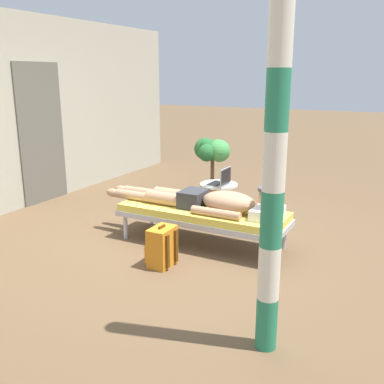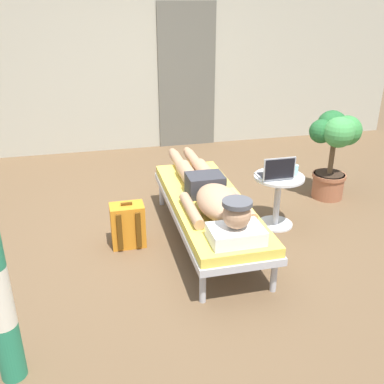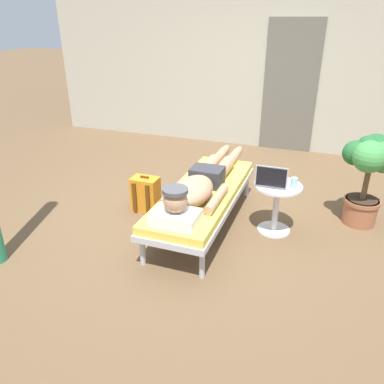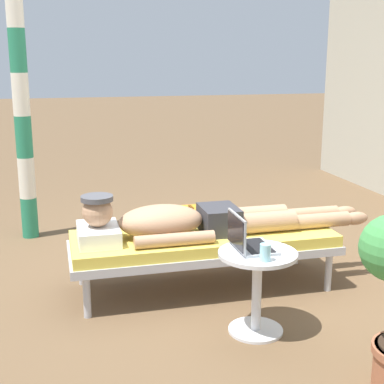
% 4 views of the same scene
% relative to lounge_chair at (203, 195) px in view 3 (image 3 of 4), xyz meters
% --- Properties ---
extents(ground_plane, '(40.00, 40.00, 0.00)m').
position_rel_lounge_chair_xyz_m(ground_plane, '(-0.16, 0.17, -0.35)').
color(ground_plane, brown).
extents(house_wall_back, '(7.60, 0.20, 2.70)m').
position_rel_lounge_chair_xyz_m(house_wall_back, '(0.00, 3.00, 1.00)').
color(house_wall_back, '#B2AD99').
rests_on(house_wall_back, ground).
extents(house_door_panel, '(0.84, 0.03, 2.04)m').
position_rel_lounge_chair_xyz_m(house_door_panel, '(0.48, 2.89, 0.67)').
color(house_door_panel, '#625F54').
rests_on(house_door_panel, ground).
extents(lounge_chair, '(0.66, 1.93, 0.42)m').
position_rel_lounge_chair_xyz_m(lounge_chair, '(0.00, 0.00, 0.00)').
color(lounge_chair, '#B7B7BC').
rests_on(lounge_chair, ground).
extents(person_reclining, '(0.53, 2.17, 0.33)m').
position_rel_lounge_chair_xyz_m(person_reclining, '(0.00, -0.08, 0.17)').
color(person_reclining, white).
rests_on(person_reclining, lounge_chair).
extents(side_table, '(0.48, 0.48, 0.52)m').
position_rel_lounge_chair_xyz_m(side_table, '(0.74, 0.13, 0.01)').
color(side_table, silver).
rests_on(side_table, ground).
extents(laptop, '(0.31, 0.24, 0.23)m').
position_rel_lounge_chair_xyz_m(laptop, '(0.68, 0.08, 0.24)').
color(laptop, '#A5A8AD').
rests_on(laptop, side_table).
extents(drink_glass, '(0.06, 0.06, 0.10)m').
position_rel_lounge_chair_xyz_m(drink_glass, '(0.89, 0.12, 0.23)').
color(drink_glass, '#99D8E5').
rests_on(drink_glass, side_table).
extents(backpack, '(0.30, 0.26, 0.42)m').
position_rel_lounge_chair_xyz_m(backpack, '(-0.72, 0.10, -0.15)').
color(backpack, orange).
rests_on(backpack, ground).
extents(potted_plant, '(0.56, 0.59, 0.96)m').
position_rel_lounge_chair_xyz_m(potted_plant, '(1.58, 0.62, 0.31)').
color(potted_plant, '#9E5B3D').
rests_on(potted_plant, ground).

